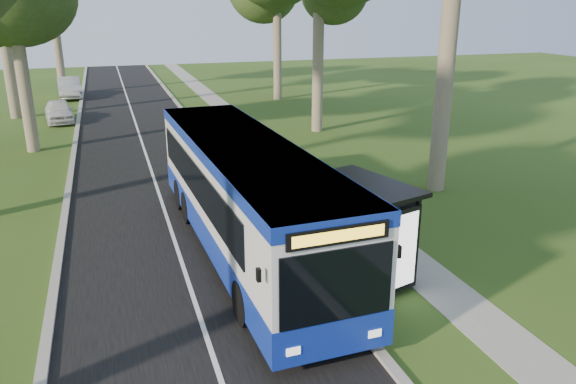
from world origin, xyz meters
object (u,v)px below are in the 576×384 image
bus_shelter (377,215)px  car_white (59,111)px  bus_stop_sign (345,244)px  litter_bin (304,195)px  car_silver (69,88)px  bus (245,197)px

bus_shelter → car_white: bearing=94.0°
bus_stop_sign → litter_bin: bus_stop_sign is taller
bus_stop_sign → car_silver: bearing=108.0°
litter_bin → car_silver: (-9.45, 30.30, 0.32)m
litter_bin → car_white: size_ratio=0.24×
bus → car_silver: 34.10m
bus → bus_stop_sign: bearing=-64.3°
bus_stop_sign → litter_bin: (1.23, 6.56, -0.94)m
bus_shelter → car_white: 27.91m
bus_stop_sign → litter_bin: bearing=84.8°
bus_shelter → bus_stop_sign: bearing=-174.4°
bus → litter_bin: (3.03, 3.17, -1.29)m
bus_shelter → litter_bin: bearing=72.7°
litter_bin → bus_shelter: bearing=-91.2°
bus_stop_sign → bus_shelter: bus_shelter is taller
litter_bin → car_silver: car_silver is taller
litter_bin → car_silver: bearing=107.3°
bus → bus_shelter: bearing=-47.7°
litter_bin → bus: bearing=-133.7°
car_white → car_silver: 10.24m
bus → bus_shelter: size_ratio=3.71×
bus → litter_bin: bearing=44.0°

